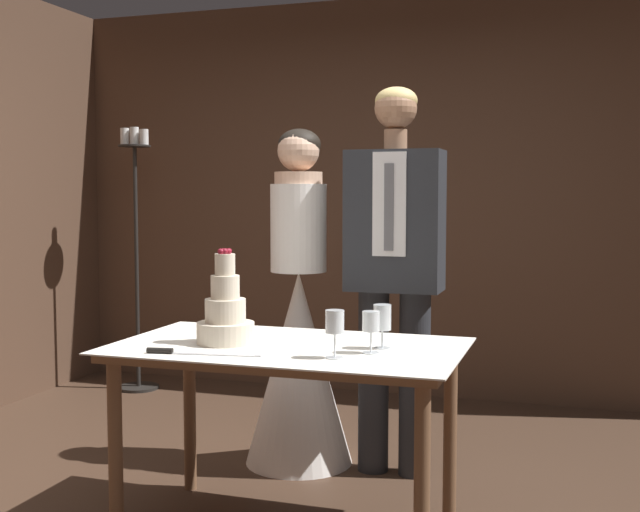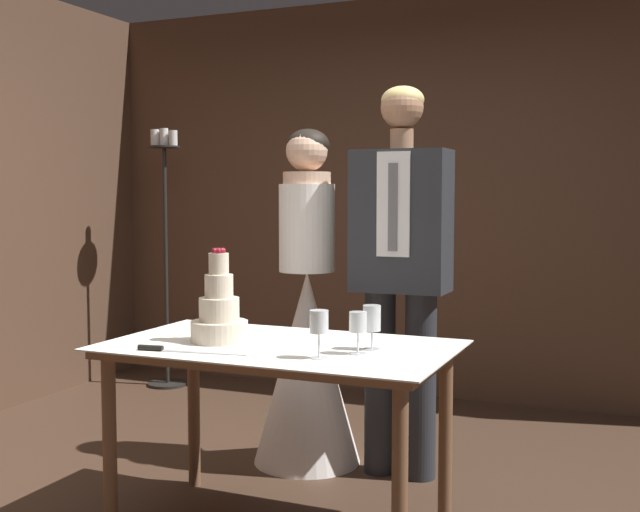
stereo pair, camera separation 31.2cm
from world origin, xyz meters
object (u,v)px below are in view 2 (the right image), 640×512
at_px(cake_table, 280,367).
at_px(bride, 307,341).
at_px(cake_knife, 171,350).
at_px(wine_glass_middle, 319,324).
at_px(tiered_cake, 219,314).
at_px(wine_glass_near, 358,324).
at_px(candle_stand, 166,258).
at_px(groom, 401,260).
at_px(wine_glass_far, 372,321).

xyz_separation_m(cake_table, bride, (-0.25, 0.82, -0.05)).
bearing_deg(cake_knife, wine_glass_middle, 1.32).
distance_m(tiered_cake, wine_glass_near, 0.61).
height_order(cake_knife, wine_glass_middle, wine_glass_middle).
distance_m(cake_knife, candle_stand, 2.69).
bearing_deg(groom, candle_stand, 151.94).
distance_m(cake_table, cake_knife, 0.44).
bearing_deg(wine_glass_near, cake_table, 170.84).
height_order(wine_glass_near, wine_glass_middle, wine_glass_middle).
distance_m(cake_table, candle_stand, 2.67).
bearing_deg(tiered_cake, cake_table, 8.42).
bearing_deg(candle_stand, cake_table, -46.41).
bearing_deg(bride, candle_stand, 145.10).
xyz_separation_m(wine_glass_far, bride, (-0.62, 0.77, -0.26)).
bearing_deg(groom, cake_table, -106.72).
bearing_deg(cake_table, bride, 106.70).
bearing_deg(tiered_cake, wine_glass_middle, -16.46).
relative_size(tiered_cake, wine_glass_far, 2.22).
bearing_deg(groom, bride, 179.92).
distance_m(cake_knife, groom, 1.27).
bearing_deg(cake_table, cake_knife, -137.40).
height_order(tiered_cake, groom, groom).
bearing_deg(candle_stand, groom, -28.06).
bearing_deg(tiered_cake, candle_stand, 128.81).
height_order(wine_glass_middle, wine_glass_far, wine_glass_middle).
bearing_deg(candle_stand, wine_glass_near, -42.21).
bearing_deg(candle_stand, wine_glass_far, -40.46).
height_order(bride, groom, groom).
height_order(tiered_cake, bride, bride).
relative_size(cake_table, groom, 0.74).
relative_size(tiered_cake, groom, 0.20).
distance_m(wine_glass_near, wine_glass_far, 0.10).
height_order(cake_table, bride, bride).
bearing_deg(bride, cake_table, -73.30).
height_order(tiered_cake, candle_stand, candle_stand).
bearing_deg(cake_knife, groom, 53.84).
distance_m(wine_glass_far, candle_stand, 2.89).
bearing_deg(bride, wine_glass_middle, -63.76).
xyz_separation_m(wine_glass_near, wine_glass_far, (0.02, 0.10, -0.00)).
xyz_separation_m(wine_glass_near, bride, (-0.60, 0.87, -0.26)).
height_order(cake_table, wine_glass_far, wine_glass_far).
bearing_deg(bride, wine_glass_far, -51.40).
bearing_deg(cake_table, groom, 73.28).
relative_size(cake_table, wine_glass_far, 8.00).
height_order(tiered_cake, wine_glass_near, tiered_cake).
height_order(cake_table, cake_knife, cake_knife).
height_order(wine_glass_middle, groom, groom).
distance_m(tiered_cake, wine_glass_middle, 0.52).
bearing_deg(groom, cake_knife, -116.92).
relative_size(cake_table, cake_knife, 3.14).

